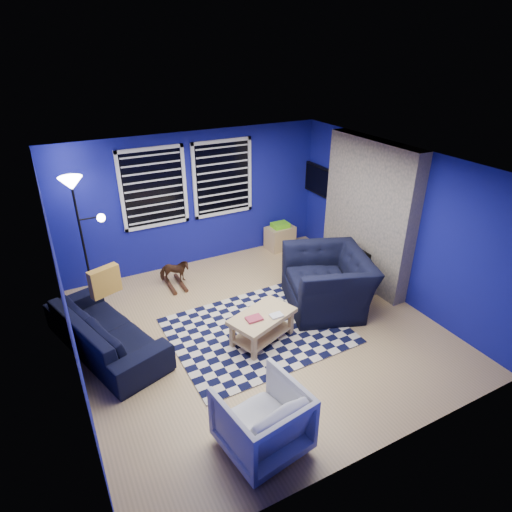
{
  "coord_description": "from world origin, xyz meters",
  "views": [
    {
      "loc": [
        -2.46,
        -4.66,
        3.91
      ],
      "look_at": [
        0.12,
        0.3,
        1.06
      ],
      "focal_mm": 30.0,
      "sensor_mm": 36.0,
      "label": 1
    }
  ],
  "objects_px": {
    "cabinet": "(280,237)",
    "rocking_horse": "(174,272)",
    "sofa": "(105,330)",
    "armchair_big": "(328,281)",
    "tv": "(321,181)",
    "armchair_bent": "(262,420)",
    "coffee_table": "(262,322)",
    "floor_lamp": "(76,201)"
  },
  "relations": [
    {
      "from": "cabinet",
      "to": "rocking_horse",
      "type": "bearing_deg",
      "value": -175.82
    },
    {
      "from": "sofa",
      "to": "armchair_big",
      "type": "xyz_separation_m",
      "value": [
        3.37,
        -0.52,
        0.14
      ]
    },
    {
      "from": "tv",
      "to": "sofa",
      "type": "relative_size",
      "value": 0.47
    },
    {
      "from": "armchair_bent",
      "to": "sofa",
      "type": "bearing_deg",
      "value": -73.03
    },
    {
      "from": "sofa",
      "to": "coffee_table",
      "type": "relative_size",
      "value": 2.0
    },
    {
      "from": "coffee_table",
      "to": "cabinet",
      "type": "bearing_deg",
      "value": 54.94
    },
    {
      "from": "armchair_bent",
      "to": "cabinet",
      "type": "height_order",
      "value": "armchair_bent"
    },
    {
      "from": "armchair_big",
      "to": "floor_lamp",
      "type": "relative_size",
      "value": 0.67
    },
    {
      "from": "armchair_bent",
      "to": "coffee_table",
      "type": "height_order",
      "value": "armchair_bent"
    },
    {
      "from": "tv",
      "to": "rocking_horse",
      "type": "height_order",
      "value": "tv"
    },
    {
      "from": "floor_lamp",
      "to": "armchair_bent",
      "type": "bearing_deg",
      "value": -74.35
    },
    {
      "from": "tv",
      "to": "coffee_table",
      "type": "relative_size",
      "value": 0.94
    },
    {
      "from": "sofa",
      "to": "floor_lamp",
      "type": "xyz_separation_m",
      "value": [
        0.06,
        1.5,
        1.4
      ]
    },
    {
      "from": "rocking_horse",
      "to": "cabinet",
      "type": "bearing_deg",
      "value": -57.55
    },
    {
      "from": "tv",
      "to": "cabinet",
      "type": "relative_size",
      "value": 1.65
    },
    {
      "from": "armchair_bent",
      "to": "cabinet",
      "type": "relative_size",
      "value": 1.39
    },
    {
      "from": "tv",
      "to": "cabinet",
      "type": "xyz_separation_m",
      "value": [
        -0.75,
        0.25,
        -1.15
      ]
    },
    {
      "from": "floor_lamp",
      "to": "sofa",
      "type": "bearing_deg",
      "value": -92.16
    },
    {
      "from": "cabinet",
      "to": "floor_lamp",
      "type": "relative_size",
      "value": 0.29
    },
    {
      "from": "rocking_horse",
      "to": "armchair_bent",
      "type": "bearing_deg",
      "value": -162.21
    },
    {
      "from": "armchair_bent",
      "to": "coffee_table",
      "type": "distance_m",
      "value": 1.8
    },
    {
      "from": "rocking_horse",
      "to": "coffee_table",
      "type": "height_order",
      "value": "rocking_horse"
    },
    {
      "from": "coffee_table",
      "to": "tv",
      "type": "bearing_deg",
      "value": 42.08
    },
    {
      "from": "rocking_horse",
      "to": "floor_lamp",
      "type": "distance_m",
      "value": 1.96
    },
    {
      "from": "armchair_bent",
      "to": "rocking_horse",
      "type": "distance_m",
      "value": 3.65
    },
    {
      "from": "coffee_table",
      "to": "cabinet",
      "type": "height_order",
      "value": "cabinet"
    },
    {
      "from": "tv",
      "to": "rocking_horse",
      "type": "distance_m",
      "value": 3.37
    },
    {
      "from": "sofa",
      "to": "rocking_horse",
      "type": "bearing_deg",
      "value": -66.59
    },
    {
      "from": "coffee_table",
      "to": "floor_lamp",
      "type": "xyz_separation_m",
      "value": [
        -1.96,
        2.35,
        1.39
      ]
    },
    {
      "from": "armchair_bent",
      "to": "rocking_horse",
      "type": "bearing_deg",
      "value": -101.94
    },
    {
      "from": "armchair_big",
      "to": "armchair_bent",
      "type": "height_order",
      "value": "armchair_big"
    },
    {
      "from": "armchair_big",
      "to": "cabinet",
      "type": "distance_m",
      "value": 2.26
    },
    {
      "from": "tv",
      "to": "armchair_big",
      "type": "bearing_deg",
      "value": -120.88
    },
    {
      "from": "armchair_big",
      "to": "rocking_horse",
      "type": "relative_size",
      "value": 2.7
    },
    {
      "from": "sofa",
      "to": "armchair_big",
      "type": "height_order",
      "value": "armchair_big"
    },
    {
      "from": "tv",
      "to": "armchair_bent",
      "type": "relative_size",
      "value": 1.18
    },
    {
      "from": "sofa",
      "to": "armchair_bent",
      "type": "bearing_deg",
      "value": -172.45
    },
    {
      "from": "coffee_table",
      "to": "floor_lamp",
      "type": "distance_m",
      "value": 3.35
    },
    {
      "from": "tv",
      "to": "armchair_bent",
      "type": "bearing_deg",
      "value": -131.19
    },
    {
      "from": "tv",
      "to": "rocking_horse",
      "type": "xyz_separation_m",
      "value": [
        -3.17,
        -0.23,
        -1.11
      ]
    },
    {
      "from": "sofa",
      "to": "rocking_horse",
      "type": "relative_size",
      "value": 4.12
    },
    {
      "from": "rocking_horse",
      "to": "coffee_table",
      "type": "bearing_deg",
      "value": -141.62
    }
  ]
}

